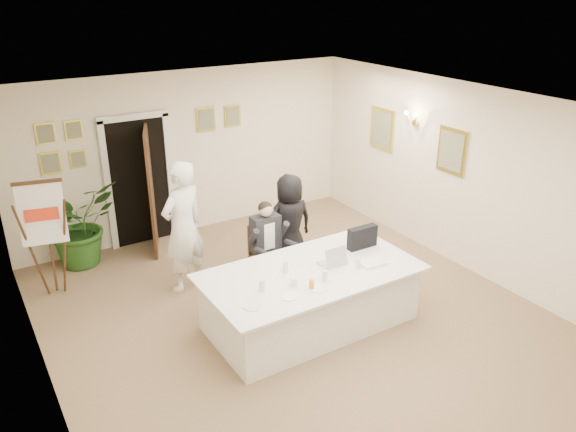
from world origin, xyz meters
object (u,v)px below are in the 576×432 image
Objects in this scene: flip_chart at (48,245)px; steel_jug at (293,282)px; oj_glass at (312,284)px; seated_man at (267,244)px; conference_table at (310,297)px; laptop at (331,253)px; paper_stack at (372,263)px; standing_woman at (290,222)px; potted_palm at (78,224)px; laptop_bag at (362,237)px; standing_man at (183,227)px.

flip_chart reaches higher than steel_jug.
seated_man is at bearing 79.48° from oj_glass.
oj_glass reaches higher than conference_table.
conference_table is 7.96× the size of laptop.
paper_stack is (3.42, -2.77, 0.01)m from flip_chart.
conference_table is 1.82× the size of standing_woman.
potted_palm is at bearing 116.58° from oj_glass.
standing_woman is 2.03m from oj_glass.
oj_glass reaches higher than steel_jug.
seated_man reaches higher than paper_stack.
potted_palm is 4.58m from paper_stack.
flip_chart is at bearing 139.91° from laptop.
flip_chart is 15.31× the size of steel_jug.
steel_jug is at bearing -64.05° from potted_palm.
standing_woman is 1.34m from laptop_bag.
steel_jug is (1.71, -3.51, 0.18)m from potted_palm.
standing_woman is 4.49× the size of paper_stack.
steel_jug reaches higher than paper_stack.
conference_table is 0.90m from paper_stack.
laptop is at bearing 145.47° from paper_stack.
seated_man is 1.00× the size of potted_palm.
standing_woman reaches higher than conference_table.
potted_palm is (-1.10, 1.60, -0.30)m from standing_man.
standing_woman is at bearing 16.14° from seated_man.
oj_glass is at bearing -173.60° from paper_stack.
laptop is 1.03× the size of paper_stack.
flip_chart is at bearing -13.51° from standing_woman.
standing_woman is at bearing -34.40° from potted_palm.
potted_palm is (-2.09, 3.31, 0.26)m from conference_table.
flip_chart is 3.53m from steel_jug.
flip_chart is 1.12× the size of standing_woman.
steel_jug is (-1.15, 0.06, 0.04)m from paper_stack.
paper_stack is 1.15m from steel_jug.
seated_man is 3.81× the size of laptop.
standing_man is (-1.03, 0.55, 0.30)m from seated_man.
laptop is at bearing -53.49° from potted_palm.
seated_man is at bearing 88.13° from conference_table.
laptop is 0.72m from oj_glass.
conference_table is at bearing 27.33° from steel_jug.
standing_man is 1.97m from potted_palm.
standing_man is 2.48m from laptop_bag.
oj_glass is (-0.58, -0.41, -0.07)m from laptop.
seated_man is (0.04, 1.17, 0.26)m from conference_table.
standing_man is (1.66, -0.80, 0.18)m from flip_chart.
conference_table is at bearing -168.20° from laptop_bag.
standing_woman is 1.46m from laptop.
oj_glass is (1.85, -3.69, 0.19)m from potted_palm.
flip_chart is 3.42m from standing_woman.
standing_woman reaches higher than seated_man.
oj_glass reaches higher than paper_stack.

